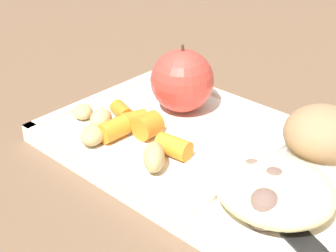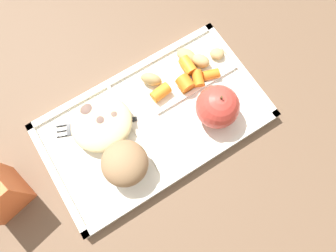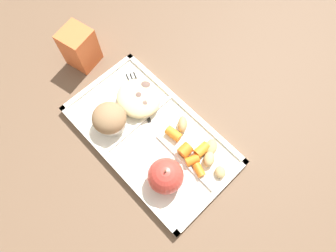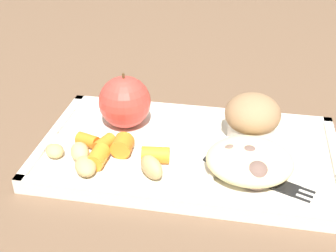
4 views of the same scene
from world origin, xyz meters
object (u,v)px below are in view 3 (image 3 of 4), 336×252
(green_apple, at_px, (166,176))
(plastic_fork, at_px, (138,93))
(bran_muffin, at_px, (110,119))
(milk_carton, at_px, (80,48))
(lunch_tray, at_px, (151,136))

(green_apple, xyz_separation_m, plastic_fork, (0.20, -0.10, -0.04))
(bran_muffin, xyz_separation_m, milk_carton, (0.20, -0.07, 0.01))
(milk_carton, bearing_deg, plastic_fork, 176.78)
(lunch_tray, height_order, milk_carton, milk_carton)
(green_apple, xyz_separation_m, milk_carton, (0.38, -0.07, -0.00))
(green_apple, bearing_deg, bran_muffin, 0.00)
(green_apple, bearing_deg, plastic_fork, -26.08)
(bran_muffin, bearing_deg, lunch_tray, -149.96)
(green_apple, distance_m, bran_muffin, 0.18)
(bran_muffin, relative_size, plastic_fork, 0.55)
(lunch_tray, distance_m, green_apple, 0.12)
(lunch_tray, xyz_separation_m, milk_carton, (0.28, -0.02, 0.04))
(bran_muffin, height_order, plastic_fork, bran_muffin)
(green_apple, relative_size, plastic_fork, 0.59)
(lunch_tray, height_order, green_apple, green_apple)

